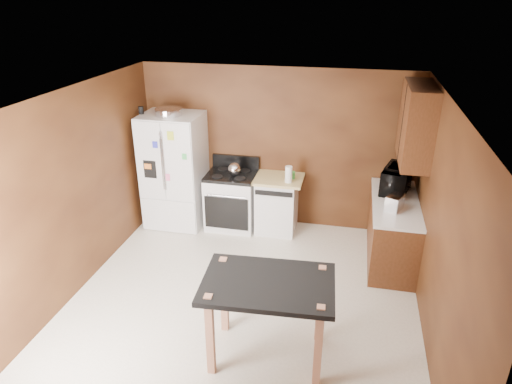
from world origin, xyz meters
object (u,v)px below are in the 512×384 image
(paper_towel, at_px, (289,174))
(green_canister, at_px, (292,175))
(microwave, at_px, (396,181))
(island, at_px, (268,293))
(kettle, at_px, (234,169))
(dishwasher, at_px, (277,204))
(roasting_pan, at_px, (168,112))
(refrigerator, at_px, (175,171))
(toaster, at_px, (395,202))
(pen_cup, at_px, (141,110))
(gas_range, at_px, (232,199))

(paper_towel, xyz_separation_m, green_canister, (0.03, 0.16, -0.07))
(microwave, relative_size, island, 0.45)
(kettle, height_order, microwave, microwave)
(green_canister, bearing_deg, dishwasher, -173.68)
(dishwasher, xyz_separation_m, island, (0.38, -2.71, 0.32))
(green_canister, bearing_deg, roasting_pan, -175.42)
(refrigerator, relative_size, dishwasher, 2.02)
(roasting_pan, bearing_deg, toaster, -10.96)
(kettle, bearing_deg, roasting_pan, -177.36)
(pen_cup, xyz_separation_m, toaster, (3.74, -0.62, -0.86))
(roasting_pan, bearing_deg, pen_cup, -177.46)
(pen_cup, distance_m, island, 3.70)
(microwave, height_order, dishwasher, microwave)
(gas_range, height_order, island, gas_range)
(kettle, xyz_separation_m, gas_range, (-0.07, 0.05, -0.54))
(toaster, bearing_deg, paper_towel, -178.55)
(microwave, xyz_separation_m, island, (-1.33, -2.54, -0.29))
(kettle, xyz_separation_m, refrigerator, (-0.98, -0.01, -0.10))
(kettle, relative_size, microwave, 0.34)
(green_canister, distance_m, refrigerator, 1.85)
(kettle, distance_m, green_canister, 0.88)
(green_canister, bearing_deg, toaster, -28.52)
(paper_towel, bearing_deg, island, -85.72)
(paper_towel, xyz_separation_m, refrigerator, (-1.82, 0.05, -0.11))
(roasting_pan, distance_m, pen_cup, 0.43)
(roasting_pan, xyz_separation_m, gas_range, (0.92, 0.10, -1.39))
(gas_range, bearing_deg, pen_cup, -174.94)
(pen_cup, distance_m, refrigerator, 1.05)
(kettle, bearing_deg, refrigerator, -179.65)
(roasting_pan, distance_m, refrigerator, 0.95)
(roasting_pan, xyz_separation_m, dishwasher, (1.64, 0.12, -1.40))
(green_canister, bearing_deg, gas_range, -177.03)
(kettle, bearing_deg, gas_range, 139.97)
(paper_towel, distance_m, dishwasher, 0.61)
(paper_towel, relative_size, green_canister, 2.36)
(microwave, bearing_deg, island, 168.79)
(roasting_pan, distance_m, toaster, 3.47)
(refrigerator, xyz_separation_m, gas_range, (0.91, 0.06, -0.44))
(microwave, height_order, refrigerator, refrigerator)
(paper_towel, relative_size, refrigerator, 0.14)
(kettle, relative_size, refrigerator, 0.11)
(green_canister, relative_size, toaster, 0.38)
(paper_towel, height_order, microwave, microwave)
(kettle, distance_m, paper_towel, 0.85)
(kettle, distance_m, gas_range, 0.55)
(dishwasher, bearing_deg, paper_towel, -35.13)
(pen_cup, bearing_deg, island, -46.31)
(pen_cup, distance_m, gas_range, 1.94)
(paper_towel, height_order, green_canister, paper_towel)
(roasting_pan, xyz_separation_m, pen_cup, (-0.43, -0.02, 0.01))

